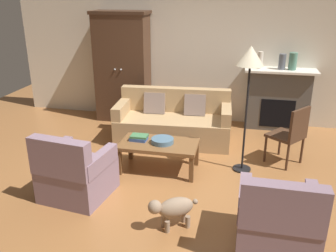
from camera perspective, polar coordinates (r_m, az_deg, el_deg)
The scene contains 16 objects.
ground_plane at distance 5.11m, azimuth 0.29°, elevation -8.03°, with size 9.60×9.60×0.00m, color #9E6638.
back_wall at distance 7.07m, azimuth 4.65°, elevation 12.10°, with size 7.20×0.10×2.80m, color silver.
fireplace at distance 6.97m, azimuth 16.92°, elevation 4.12°, with size 1.26×0.48×1.12m.
armoire at distance 7.13m, azimuth -7.16°, elevation 9.21°, with size 1.06×0.57×2.09m.
couch at distance 6.18m, azimuth 0.86°, elevation 0.51°, with size 1.97×0.97×0.86m.
coffee_table at distance 5.15m, azimuth -1.44°, elevation -3.22°, with size 1.10×0.60×0.42m.
fruit_bowl at distance 5.11m, azimuth -0.88°, elevation -2.32°, with size 0.32×0.32×0.07m, color slate.
book_stack at distance 5.22m, azimuth -4.61°, elevation -1.84°, with size 0.25×0.18×0.08m.
mantel_vase_cream at distance 6.77m, azimuth 14.31°, elevation 10.03°, with size 0.10×0.10×0.30m, color beige.
mantel_vase_slate at distance 6.80m, azimuth 17.54°, elevation 9.64°, with size 0.12×0.12×0.27m, color #565B66.
mantel_vase_jade at distance 6.81m, azimuth 19.07°, elevation 9.62°, with size 0.14×0.14×0.30m, color slate.
armchair_near_left at distance 4.66m, azimuth -14.41°, elevation -7.33°, with size 0.87×0.87×0.88m.
armchair_near_right at distance 3.83m, azimuth 16.84°, elevation -14.30°, with size 0.79×0.78×0.88m.
side_chair_wooden at distance 5.55m, azimuth 18.84°, elevation -0.96°, with size 0.62×0.62×0.90m.
floor_lamp at distance 4.91m, azimuth 12.81°, elevation 9.52°, with size 0.36×0.36×1.78m.
dog at distance 4.00m, azimuth 0.79°, elevation -12.84°, with size 0.50×0.40×0.39m.
Camera 1 is at (0.91, -4.38, 2.46)m, focal length 38.69 mm.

